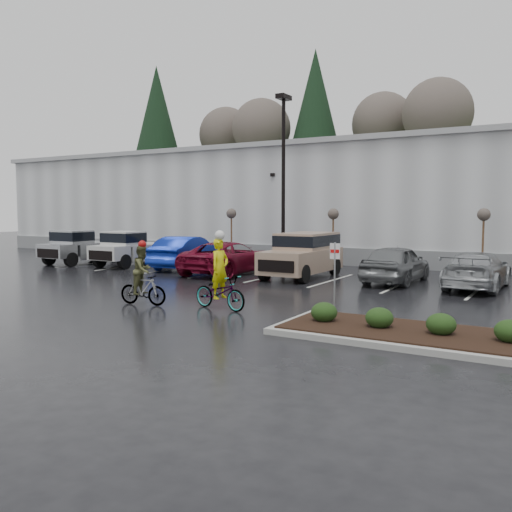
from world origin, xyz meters
The scene contains 23 objects.
ground centered at (0.00, 0.00, 0.00)m, with size 120.00×120.00×0.00m, color black.
warehouse centered at (0.00, 21.99, 3.65)m, with size 60.50×15.50×7.20m.
wooded_ridge centered at (0.00, 45.00, 3.00)m, with size 80.00×25.00×6.00m, color #213918.
lamppost centered at (-4.00, 12.00, 5.69)m, with size 0.50×1.00×9.22m.
sapling_west centered at (-8.00, 13.00, 2.73)m, with size 0.60×0.60×3.20m.
sapling_mid centered at (-1.50, 13.00, 2.73)m, with size 0.60×0.60×3.20m.
sapling_east centered at (6.00, 13.00, 2.73)m, with size 0.60×0.60×3.20m.
curb_island centered at (7.00, -1.00, 0.07)m, with size 8.00×3.00×0.15m, color gray.
mulch_bed centered at (7.00, -1.00, 0.17)m, with size 7.60×2.60×0.04m, color black.
shrub_a centered at (4.00, -1.00, 0.41)m, with size 0.70×0.70×0.52m, color black.
shrub_b centered at (5.50, -1.00, 0.41)m, with size 0.70×0.70×0.52m, color black.
shrub_c centered at (7.00, -1.00, 0.41)m, with size 0.70×0.70×0.52m, color black.
shrub_d centered at (8.50, -1.00, 0.41)m, with size 0.70×0.70×0.52m, color black.
fire_lane_sign centered at (3.80, 0.20, 1.41)m, with size 0.30×0.05×2.20m.
pickup_silver centered at (-14.99, 8.02, 0.98)m, with size 2.10×5.20×1.96m, color #A2A6AA, non-canonical shape.
pickup_white centered at (-11.53, 8.53, 0.98)m, with size 2.10×5.20×1.96m, color #BCBBB7, non-canonical shape.
car_blue centered at (-8.07, 8.77, 0.86)m, with size 1.82×5.22×1.72m, color navy.
car_red centered at (-4.85, 7.86, 0.79)m, with size 2.62×5.69×1.58m, color maroon.
suv_tan centered at (-1.14, 8.36, 1.03)m, with size 2.20×5.10×2.06m, color #9E826B, non-canonical shape.
car_grey centered at (3.13, 8.76, 0.82)m, with size 1.94×4.81×1.64m, color slate.
car_far_silver centered at (6.40, 8.62, 0.74)m, with size 2.08×5.10×1.48m, color #9DA1A5.
cyclist_hivis centered at (0.13, -0.21, 0.76)m, with size 2.13×1.03×2.48m.
cyclist_olive centered at (-2.49, -0.84, 0.79)m, with size 1.69×0.84×2.13m.
Camera 1 is at (9.60, -14.14, 3.12)m, focal length 38.00 mm.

